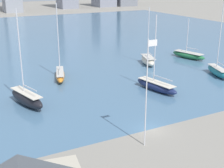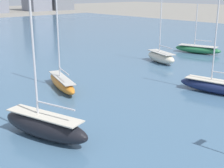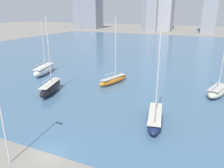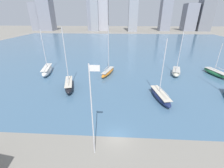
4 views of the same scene
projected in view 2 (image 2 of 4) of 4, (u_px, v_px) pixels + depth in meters
sailboat_cream at (161, 57)px, 55.46m from camera, size 4.72×7.85×13.09m
sailboat_navy at (217, 86)px, 38.90m from camera, size 4.03×9.80×13.39m
sailboat_orange at (62, 82)px, 40.58m from camera, size 4.47×9.44×14.85m
sailboat_green at (198, 49)px, 63.90m from camera, size 4.84×9.80×9.87m
sailboat_black at (45, 125)px, 26.87m from camera, size 4.48×9.35×15.13m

